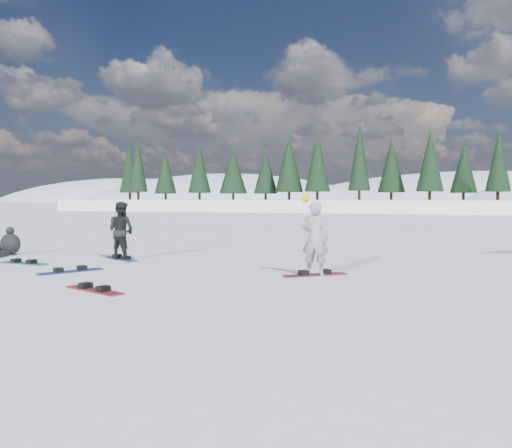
{
  "coord_description": "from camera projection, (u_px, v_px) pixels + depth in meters",
  "views": [
    {
      "loc": [
        4.7,
        -9.78,
        1.76
      ],
      "look_at": [
        0.6,
        2.15,
        1.1
      ],
      "focal_mm": 35.0,
      "sensor_mm": 36.0,
      "label": 1
    }
  ],
  "objects": [
    {
      "name": "alpine_backdrop",
      "position": [
        382.0,
        238.0,
        194.05
      ],
      "size": [
        412.5,
        227.0,
        53.2
      ],
      "color": "white",
      "rests_on": "ground"
    },
    {
      "name": "ground",
      "position": [
        198.0,
        279.0,
        10.85
      ],
      "size": [
        420.0,
        420.0,
        0.0
      ],
      "primitive_type": "plane",
      "color": "white",
      "rests_on": "ground"
    },
    {
      "name": "snowboarder_woman",
      "position": [
        315.0,
        238.0,
        11.26
      ],
      "size": [
        0.62,
        0.41,
        1.84
      ],
      "rotation": [
        0.0,
        0.0,
        3.15
      ],
      "color": "#A3A2A7",
      "rests_on": "ground"
    },
    {
      "name": "snowboard_loose_a",
      "position": [
        70.0,
        272.0,
        11.82
      ],
      "size": [
        1.0,
        1.44,
        0.03
      ],
      "primitive_type": "cube",
      "rotation": [
        0.0,
        0.0,
        1.04
      ],
      "color": "navy",
      "rests_on": "ground"
    },
    {
      "name": "snowboarder_man",
      "position": [
        121.0,
        231.0,
        14.21
      ],
      "size": [
        0.86,
        0.69,
        1.66
      ],
      "primitive_type": "imported",
      "rotation": [
        0.0,
        0.0,
        3.06
      ],
      "color": "black",
      "rests_on": "ground"
    },
    {
      "name": "snowboard_man",
      "position": [
        121.0,
        259.0,
        14.25
      ],
      "size": [
        1.44,
        1.0,
        0.03
      ],
      "primitive_type": "cube",
      "rotation": [
        0.0,
        0.0,
        -0.53
      ],
      "color": "#1B4398",
      "rests_on": "ground"
    },
    {
      "name": "snowboard_woman",
      "position": [
        315.0,
        275.0,
        11.3
      ],
      "size": [
        1.36,
        1.14,
        0.03
      ],
      "primitive_type": "cube",
      "rotation": [
        0.0,
        0.0,
        0.66
      ],
      "color": "maroon",
      "rests_on": "ground"
    },
    {
      "name": "seated_rider",
      "position": [
        9.0,
        244.0,
        15.29
      ],
      "size": [
        0.7,
        1.08,
        0.88
      ],
      "rotation": [
        0.0,
        0.0,
        0.15
      ],
      "color": "black",
      "rests_on": "ground"
    },
    {
      "name": "snowboard_loose_b",
      "position": [
        94.0,
        290.0,
        9.42
      ],
      "size": [
        1.51,
        0.75,
        0.03
      ],
      "primitive_type": "cube",
      "rotation": [
        0.0,
        0.0,
        -0.33
      ],
      "color": "maroon",
      "rests_on": "ground"
    },
    {
      "name": "snowboard_loose_c",
      "position": [
        24.0,
        263.0,
        13.3
      ],
      "size": [
        1.52,
        0.38,
        0.03
      ],
      "primitive_type": "cube",
      "rotation": [
        0.0,
        0.0,
        -0.07
      ],
      "color": "#176F81",
      "rests_on": "ground"
    }
  ]
}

